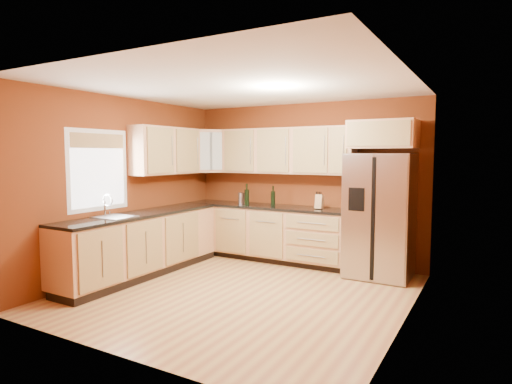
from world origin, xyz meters
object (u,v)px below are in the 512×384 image
canister_left (241,199)px  knife_block (319,202)px  soap_dispenser (343,205)px  wine_bottle_a (273,196)px  refrigerator (380,216)px

canister_left → knife_block: (1.44, -0.01, 0.02)m
knife_block → soap_dispenser: 0.41m
wine_bottle_a → soap_dispenser: 1.23m
wine_bottle_a → soap_dispenser: size_ratio=1.86×
soap_dispenser → refrigerator: bearing=-2.6°
wine_bottle_a → knife_block: bearing=-1.6°
knife_block → refrigerator: bearing=-5.1°
wine_bottle_a → knife_block: size_ratio=1.50×
wine_bottle_a → soap_dispenser: (1.22, -0.07, -0.08)m
canister_left → knife_block: knife_block is taller
refrigerator → canister_left: 2.39m
wine_bottle_a → knife_block: wine_bottle_a is taller
refrigerator → soap_dispenser: refrigerator is taller
refrigerator → wine_bottle_a: 1.79m
soap_dispenser → wine_bottle_a: bearing=176.6°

